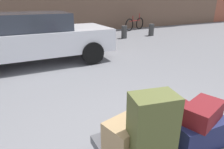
{
  "coord_description": "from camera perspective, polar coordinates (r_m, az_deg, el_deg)",
  "views": [
    {
      "loc": [
        -1.29,
        -1.27,
        1.75
      ],
      "look_at": [
        0.0,
        1.2,
        0.69
      ],
      "focal_mm": 31.56,
      "sensor_mm": 36.0,
      "label": 1
    }
  ],
  "objects": [
    {
      "name": "duffel_bag_maroon_topmost_pile",
      "position": [
        2.14,
        24.82,
        -9.9
      ],
      "size": [
        0.5,
        0.37,
        0.18
      ],
      "primitive_type": "cube",
      "rotation": [
        0.0,
        0.0,
        0.3
      ],
      "color": "maroon",
      "rests_on": "duffel_bag_navy_center"
    },
    {
      "name": "bollard_kerb_near",
      "position": [
        9.14,
        -3.14,
        11.65
      ],
      "size": [
        0.27,
        0.27,
        0.59
      ],
      "primitive_type": "cylinder",
      "color": "#383838",
      "rests_on": "ground_plane"
    },
    {
      "name": "parked_car",
      "position": [
        6.13,
        -22.07,
        10.04
      ],
      "size": [
        4.34,
        1.99,
        1.42
      ],
      "color": "silver",
      "rests_on": "ground_plane"
    },
    {
      "name": "bicycle_leaning",
      "position": [
        12.43,
        6.6,
        14.35
      ],
      "size": [
        1.68,
        0.64,
        0.96
      ],
      "color": "black",
      "rests_on": "ground_plane"
    },
    {
      "name": "luggage_cart",
      "position": [
        2.34,
        14.55,
        -19.17
      ],
      "size": [
        1.35,
        0.87,
        0.34
      ],
      "color": "#4C4C51",
      "rests_on": "ground_plane"
    },
    {
      "name": "bollard_kerb_mid",
      "position": [
        9.7,
        3.55,
        12.17
      ],
      "size": [
        0.27,
        0.27,
        0.59
      ],
      "primitive_type": "cylinder",
      "color": "#383838",
      "rests_on": "ground_plane"
    },
    {
      "name": "suitcase_maroon_rear_left",
      "position": [
        2.53,
        17.99,
        -11.28
      ],
      "size": [
        0.54,
        0.51,
        0.22
      ],
      "primitive_type": "cube",
      "rotation": [
        0.0,
        0.0,
        -0.09
      ],
      "color": "maroon",
      "rests_on": "luggage_cart"
    },
    {
      "name": "bollard_kerb_far",
      "position": [
        10.63,
        11.32,
        12.58
      ],
      "size": [
        0.27,
        0.27,
        0.59
      ],
      "primitive_type": "cylinder",
      "color": "#383838",
      "rests_on": "ground_plane"
    },
    {
      "name": "suitcase_olive_stacked_top",
      "position": [
        1.8,
        11.45,
        -15.83
      ],
      "size": [
        0.43,
        0.33,
        0.7
      ],
      "primitive_type": "cube",
      "rotation": [
        0.0,
        0.0,
        -0.21
      ],
      "color": "#4C5128",
      "rests_on": "luggage_cart"
    },
    {
      "name": "duffel_bag_tan_rear_right",
      "position": [
        2.07,
        5.99,
        -16.45
      ],
      "size": [
        0.62,
        0.44,
        0.32
      ],
      "primitive_type": "cube",
      "rotation": [
        0.0,
        0.0,
        0.23
      ],
      "color": "#9E7F56",
      "rests_on": "luggage_cart"
    },
    {
      "name": "duffel_bag_navy_center",
      "position": [
        2.27,
        23.88,
        -15.14
      ],
      "size": [
        0.6,
        0.33,
        0.3
      ],
      "primitive_type": "cube",
      "rotation": [
        0.0,
        0.0,
        -0.06
      ],
      "color": "#191E47",
      "rests_on": "luggage_cart"
    }
  ]
}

